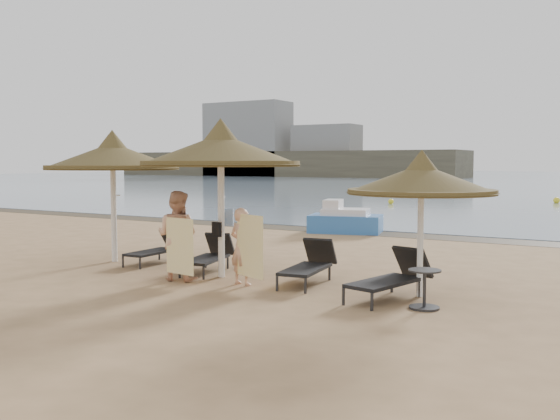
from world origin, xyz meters
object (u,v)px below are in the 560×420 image
at_px(palapa_left, 113,157).
at_px(person_left, 177,229).
at_px(side_table, 424,290).
at_px(person_right, 242,240).
at_px(palapa_right, 421,180).
at_px(lounger_near_left, 210,255).
at_px(pedal_boat, 345,220).
at_px(lounger_far_left, 158,248).
at_px(lounger_far_right, 393,276).
at_px(palapa_center, 221,151).
at_px(lounger_near_right, 310,264).

xyz_separation_m(palapa_left, person_left, (2.83, -1.06, -1.45)).
distance_m(side_table, person_right, 3.67).
height_order(palapa_right, lounger_near_left, palapa_right).
bearing_deg(person_left, pedal_boat, -95.48).
bearing_deg(lounger_far_left, lounger_near_left, -10.88).
bearing_deg(pedal_boat, lounger_far_right, -75.12).
bearing_deg(lounger_far_right, lounger_far_left, -174.64).
height_order(palapa_right, side_table, palapa_right).
bearing_deg(palapa_right, person_right, -167.14).
height_order(palapa_left, lounger_far_left, palapa_left).
xyz_separation_m(palapa_right, side_table, (0.36, -0.85, -1.76)).
height_order(lounger_near_left, person_left, person_left).
relative_size(palapa_center, lounger_near_right, 1.71).
distance_m(person_right, pedal_boat, 9.44).
distance_m(person_left, person_right, 1.43).
bearing_deg(palapa_right, person_left, -168.04).
height_order(palapa_left, palapa_right, palapa_left).
height_order(palapa_left, palapa_center, palapa_center).
bearing_deg(side_table, lounger_near_right, 159.49).
bearing_deg(lounger_near_left, person_left, -100.28).
relative_size(lounger_far_left, lounger_near_right, 0.88).
xyz_separation_m(palapa_left, side_table, (7.86, -0.92, -2.19)).
height_order(palapa_center, person_right, palapa_center).
bearing_deg(lounger_far_left, palapa_right, -5.87).
relative_size(lounger_near_left, person_right, 1.07).
bearing_deg(lounger_far_left, lounger_far_right, -9.43).
relative_size(lounger_near_right, person_right, 1.10).
xyz_separation_m(lounger_near_left, side_table, (5.10, -1.03, -0.05)).
relative_size(palapa_left, pedal_boat, 1.19).
xyz_separation_m(palapa_center, pedal_boat, (-1.24, 8.71, -2.19)).
xyz_separation_m(lounger_far_left, side_table, (6.84, -1.30, -0.04)).
xyz_separation_m(side_table, person_right, (-3.63, 0.10, 0.57)).
bearing_deg(side_table, lounger_far_left, 169.22).
bearing_deg(side_table, pedal_boat, 121.52).
bearing_deg(lounger_far_left, side_table, -12.61).
height_order(lounger_far_right, pedal_boat, pedal_boat).
distance_m(palapa_center, lounger_near_right, 2.92).
height_order(lounger_near_left, lounger_near_right, lounger_near_right).
height_order(person_left, pedal_boat, person_left).
distance_m(palapa_left, pedal_boat, 8.90).
height_order(lounger_far_left, lounger_near_right, lounger_near_right).
distance_m(palapa_right, person_right, 3.56).
bearing_deg(pedal_boat, palapa_right, -72.30).
relative_size(lounger_far_left, lounger_near_left, 0.91).
xyz_separation_m(palapa_left, pedal_boat, (2.15, 8.38, -2.08)).
bearing_deg(person_right, palapa_right, -160.45).
distance_m(person_left, pedal_boat, 9.49).
bearing_deg(lounger_far_right, lounger_near_left, -174.05).
relative_size(lounger_far_right, person_left, 0.96).
bearing_deg(person_right, lounger_near_right, -132.28).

